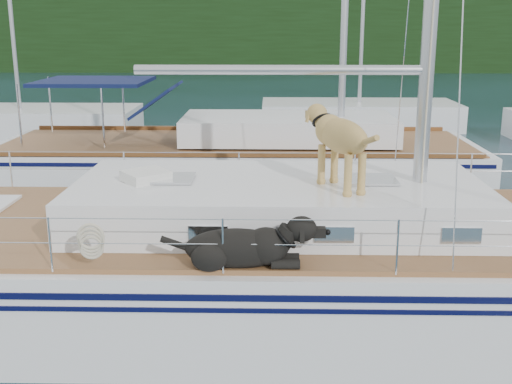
{
  "coord_description": "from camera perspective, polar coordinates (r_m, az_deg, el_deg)",
  "views": [
    {
      "loc": [
        0.68,
        -8.01,
        3.75
      ],
      "look_at": [
        0.5,
        0.2,
        1.6
      ],
      "focal_mm": 45.0,
      "sensor_mm": 36.0,
      "label": 1
    }
  ],
  "objects": [
    {
      "name": "main_sailboat",
      "position": [
        8.59,
        -2.7,
        -6.28
      ],
      "size": [
        12.0,
        3.86,
        14.01
      ],
      "color": "white",
      "rests_on": "ground"
    },
    {
      "name": "bg_boat_center",
      "position": [
        24.47,
        9.12,
        6.75
      ],
      "size": [
        7.2,
        3.0,
        11.65
      ],
      "color": "white",
      "rests_on": "ground"
    },
    {
      "name": "shore_bank",
      "position": [
        54.31,
        0.56,
        11.36
      ],
      "size": [
        92.0,
        1.0,
        1.2
      ],
      "primitive_type": "cube",
      "color": "#595147",
      "rests_on": "ground"
    },
    {
      "name": "bg_boat_west",
      "position": [
        23.89,
        -20.16,
        5.84
      ],
      "size": [
        8.0,
        3.0,
        11.65
      ],
      "color": "white",
      "rests_on": "ground"
    },
    {
      "name": "tree_line",
      "position": [
        53.02,
        0.55,
        13.88
      ],
      "size": [
        90.0,
        3.0,
        6.0
      ],
      "primitive_type": "cube",
      "color": "black",
      "rests_on": "ground"
    },
    {
      "name": "neighbor_sailboat",
      "position": [
        14.93,
        -1.34,
        2.59
      ],
      "size": [
        11.0,
        3.5,
        13.3
      ],
      "color": "white",
      "rests_on": "ground"
    },
    {
      "name": "ground",
      "position": [
        8.88,
        -3.31,
        -10.36
      ],
      "size": [
        120.0,
        120.0,
        0.0
      ],
      "primitive_type": "plane",
      "color": "black",
      "rests_on": "ground"
    }
  ]
}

